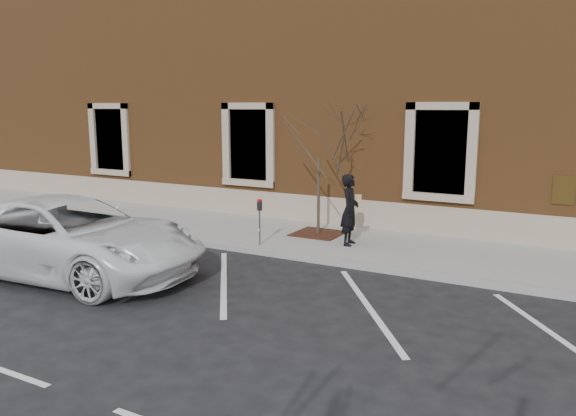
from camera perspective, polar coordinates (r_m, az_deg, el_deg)
The scene contains 10 objects.
ground at distance 13.67m, azimuth -1.21°, elevation -4.94°, with size 120.00×120.00×0.00m, color #28282B.
sidewalk_near at distance 15.15m, azimuth 2.09°, elevation -3.13°, with size 40.00×3.50×0.15m, color #9A9990.
curb_near at distance 13.61m, azimuth -1.32°, elevation -4.68°, with size 40.00×0.12×0.15m, color #9E9E99.
parking_stripes at distance 11.90m, azimuth -6.55°, elevation -7.34°, with size 28.00×4.40×0.01m, color silver, non-canonical shape.
building_civic at distance 20.27m, azimuth 9.94°, elevation 11.29°, with size 40.00×8.62×8.00m.
man at distance 14.10m, azimuth 6.29°, elevation -0.18°, with size 0.65×0.43×1.79m, color black.
parking_meter at distance 14.01m, azimuth -2.90°, elevation -0.55°, with size 0.11×0.08×1.16m.
tree_grate at distance 15.37m, azimuth 3.08°, elevation -2.60°, with size 1.26×1.26×0.03m, color #462016.
sapling at distance 15.00m, azimuth 3.18°, elevation 7.25°, with size 2.27×2.27×3.79m.
white_truck at distance 12.89m, azimuth -21.40°, elevation -2.76°, with size 2.78×6.03×1.68m, color white.
Camera 1 is at (6.59, -11.43, 3.60)m, focal length 35.00 mm.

